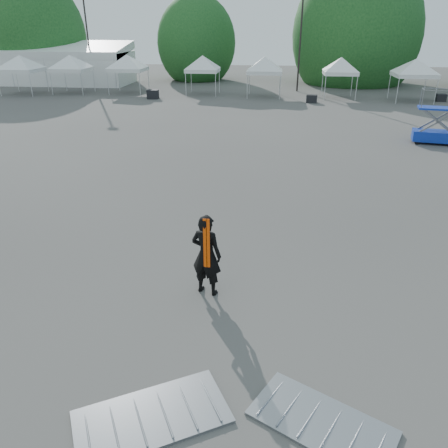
# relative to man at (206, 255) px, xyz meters

# --- Properties ---
(ground) EXTENTS (120.00, 120.00, 0.00)m
(ground) POSITION_rel_man_xyz_m (0.37, 2.88, -1.01)
(ground) COLOR #474442
(ground) RESTS_ON ground
(marquee) EXTENTS (15.00, 6.25, 4.23)m
(marquee) POSITION_rel_man_xyz_m (-21.63, 37.88, 0.96)
(marquee) COLOR white
(marquee) RESTS_ON ground
(light_pole_west) EXTENTS (0.60, 0.25, 10.30)m
(light_pole_west) POSITION_rel_man_xyz_m (-17.63, 36.88, 4.76)
(light_pole_west) COLOR black
(light_pole_west) RESTS_ON ground
(light_pole_east) EXTENTS (0.60, 0.25, 9.80)m
(light_pole_east) POSITION_rel_man_xyz_m (3.37, 34.88, 4.50)
(light_pole_east) COLOR black
(light_pole_east) RESTS_ON ground
(tree_far_w) EXTENTS (4.80, 4.80, 7.30)m
(tree_far_w) POSITION_rel_man_xyz_m (-25.63, 40.88, 3.53)
(tree_far_w) COLOR #382314
(tree_far_w) RESTS_ON ground
(tree_mid_w) EXTENTS (4.16, 4.16, 6.33)m
(tree_mid_w) POSITION_rel_man_xyz_m (-7.63, 42.88, 2.92)
(tree_mid_w) COLOR #382314
(tree_mid_w) RESTS_ON ground
(tree_mid_e) EXTENTS (5.12, 5.12, 7.79)m
(tree_mid_e) POSITION_rel_man_xyz_m (9.37, 41.88, 3.83)
(tree_mid_e) COLOR #382314
(tree_mid_e) RESTS_ON ground
(tent_a) EXTENTS (4.48, 4.48, 3.88)m
(tent_a) POSITION_rel_man_xyz_m (-21.37, 30.13, 2.05)
(tent_a) COLOR silver
(tent_a) RESTS_ON ground
(tent_b) EXTENTS (4.28, 4.28, 3.88)m
(tent_b) POSITION_rel_man_xyz_m (-17.14, 31.17, 2.05)
(tent_b) COLOR silver
(tent_b) RESTS_ON ground
(tent_c) EXTENTS (4.41, 4.41, 3.88)m
(tent_c) POSITION_rel_man_xyz_m (-12.10, 31.84, 2.05)
(tent_c) COLOR silver
(tent_c) RESTS_ON ground
(tent_d) EXTENTS (4.02, 4.02, 3.88)m
(tent_d) POSITION_rel_man_xyz_m (-5.19, 31.80, 2.05)
(tent_d) COLOR silver
(tent_d) RESTS_ON ground
(tent_e) EXTENTS (4.19, 4.19, 3.88)m
(tent_e) POSITION_rel_man_xyz_m (0.33, 31.06, 2.05)
(tent_e) COLOR silver
(tent_e) RESTS_ON ground
(tent_f) EXTENTS (3.90, 3.90, 3.88)m
(tent_f) POSITION_rel_man_xyz_m (6.72, 31.02, 2.05)
(tent_f) COLOR silver
(tent_f) RESTS_ON ground
(tent_g) EXTENTS (4.46, 4.46, 3.88)m
(tent_g) POSITION_rel_man_xyz_m (12.48, 30.01, 2.05)
(tent_g) COLOR silver
(tent_g) RESTS_ON ground
(man) EXTENTS (0.84, 0.68, 2.02)m
(man) POSITION_rel_man_xyz_m (0.00, 0.00, 0.00)
(man) COLOR black
(man) RESTS_ON ground
(scissor_lift) EXTENTS (2.33, 1.46, 2.81)m
(scissor_lift) POSITION_rel_man_xyz_m (9.93, 15.57, 0.40)
(scissor_lift) COLOR #0B4093
(scissor_lift) RESTS_ON ground
(barrier_left) EXTENTS (2.75, 2.28, 0.08)m
(barrier_left) POSITION_rel_man_xyz_m (-0.34, -3.77, -0.97)
(barrier_left) COLOR gray
(barrier_left) RESTS_ON ground
(barrier_mid) EXTENTS (2.50, 2.06, 0.07)m
(barrier_mid) POSITION_rel_man_xyz_m (2.41, -3.57, -0.98)
(barrier_mid) COLOR gray
(barrier_mid) RESTS_ON ground
(crate_west) EXTENTS (1.02, 0.83, 0.74)m
(crate_west) POSITION_rel_man_xyz_m (-9.06, 28.80, -0.64)
(crate_west) COLOR black
(crate_west) RESTS_ON ground
(crate_mid) EXTENTS (0.91, 0.77, 0.62)m
(crate_mid) POSITION_rel_man_xyz_m (4.31, 28.28, -0.70)
(crate_mid) COLOR black
(crate_mid) RESTS_ON ground
(crate_east) EXTENTS (0.77, 0.60, 0.60)m
(crate_east) POSITION_rel_man_xyz_m (14.97, 30.17, -0.71)
(crate_east) COLOR black
(crate_east) RESTS_ON ground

